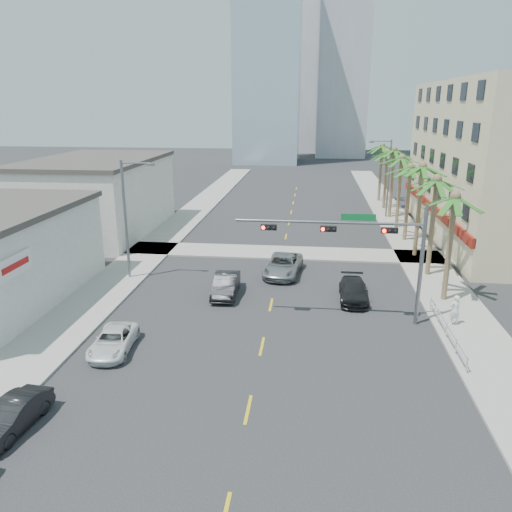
{
  "coord_description": "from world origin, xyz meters",
  "views": [
    {
      "loc": [
        2.47,
        -20.78,
        12.85
      ],
      "look_at": [
        -0.96,
        9.59,
        3.5
      ],
      "focal_mm": 35.0,
      "sensor_mm": 36.0,
      "label": 1
    }
  ],
  "objects": [
    {
      "name": "ground",
      "position": [
        0.0,
        0.0,
        0.0
      ],
      "size": [
        260.0,
        260.0,
        0.0
      ],
      "primitive_type": "plane",
      "color": "#262628",
      "rests_on": "ground"
    },
    {
      "name": "building_left_far",
      "position": [
        -19.5,
        28.0,
        3.6
      ],
      "size": [
        11.0,
        18.0,
        7.2
      ],
      "primitive_type": "cube",
      "color": "beige",
      "rests_on": "ground"
    },
    {
      "name": "sidewalk_right",
      "position": [
        12.0,
        20.0,
        0.07
      ],
      "size": [
        4.0,
        120.0,
        0.15
      ],
      "primitive_type": "cube",
      "color": "gray",
      "rests_on": "ground"
    },
    {
      "name": "car_lane_right",
      "position": [
        5.5,
        11.51,
        0.66
      ],
      "size": [
        1.92,
        4.6,
        1.33
      ],
      "primitive_type": "imported",
      "rotation": [
        0.0,
        0.0,
        -0.01
      ],
      "color": "black",
      "rests_on": "ground"
    },
    {
      "name": "car_parked_mid",
      "position": [
        -9.4,
        -4.42,
        0.64
      ],
      "size": [
        1.7,
        3.97,
        1.27
      ],
      "primitive_type": "imported",
      "rotation": [
        0.0,
        0.0,
        -0.09
      ],
      "color": "black",
      "rests_on": "ground"
    },
    {
      "name": "tower_far_right",
      "position": [
        9.0,
        110.0,
        30.0
      ],
      "size": [
        12.0,
        12.0,
        60.0
      ],
      "primitive_type": "cube",
      "color": "#ADADB2",
      "rests_on": "ground"
    },
    {
      "name": "palm_tree_2",
      "position": [
        11.6,
        22.4,
        7.78
      ],
      "size": [
        4.8,
        4.8,
        8.52
      ],
      "color": "brown",
      "rests_on": "ground"
    },
    {
      "name": "traffic_signal_mast",
      "position": [
        5.78,
        7.95,
        5.06
      ],
      "size": [
        11.12,
        0.54,
        7.2
      ],
      "color": "slate",
      "rests_on": "ground"
    },
    {
      "name": "palm_tree_4",
      "position": [
        11.6,
        32.8,
        7.43
      ],
      "size": [
        4.8,
        4.8,
        8.16
      ],
      "color": "brown",
      "rests_on": "ground"
    },
    {
      "name": "tower_far_center",
      "position": [
        -3.0,
        125.0,
        21.0
      ],
      "size": [
        16.0,
        16.0,
        42.0
      ],
      "primitive_type": "cube",
      "color": "#ADADB2",
      "rests_on": "ground"
    },
    {
      "name": "streetlight_right",
      "position": [
        11.0,
        38.0,
        5.06
      ],
      "size": [
        2.55,
        0.25,
        9.0
      ],
      "color": "slate",
      "rests_on": "ground"
    },
    {
      "name": "guardrail",
      "position": [
        10.3,
        6.0,
        0.67
      ],
      "size": [
        0.08,
        8.08,
        1.0
      ],
      "color": "silver",
      "rests_on": "ground"
    },
    {
      "name": "sidewalk_left",
      "position": [
        -12.0,
        20.0,
        0.07
      ],
      "size": [
        4.0,
        120.0,
        0.15
      ],
      "primitive_type": "cube",
      "color": "gray",
      "rests_on": "ground"
    },
    {
      "name": "streetlight_left",
      "position": [
        -11.0,
        14.0,
        5.06
      ],
      "size": [
        2.55,
        0.25,
        9.0
      ],
      "color": "slate",
      "rests_on": "ground"
    },
    {
      "name": "car_lane_left",
      "position": [
        -3.3,
        11.47,
        0.75
      ],
      "size": [
        1.74,
        4.61,
        1.5
      ],
      "primitive_type": "imported",
      "rotation": [
        0.0,
        0.0,
        0.03
      ],
      "color": "black",
      "rests_on": "ground"
    },
    {
      "name": "car_parked_far",
      "position": [
        -7.93,
        2.58,
        0.59
      ],
      "size": [
        2.31,
        4.41,
        1.18
      ],
      "primitive_type": "imported",
      "rotation": [
        0.0,
        0.0,
        0.08
      ],
      "color": "white",
      "rests_on": "ground"
    },
    {
      "name": "palm_tree_1",
      "position": [
        11.6,
        17.2,
        7.43
      ],
      "size": [
        4.8,
        4.8,
        8.16
      ],
      "color": "brown",
      "rests_on": "ground"
    },
    {
      "name": "palm_tree_3",
      "position": [
        11.6,
        27.6,
        7.08
      ],
      "size": [
        4.8,
        4.8,
        7.8
      ],
      "color": "brown",
      "rests_on": "ground"
    },
    {
      "name": "palm_tree_6",
      "position": [
        11.6,
        43.2,
        7.08
      ],
      "size": [
        4.8,
        4.8,
        7.8
      ],
      "color": "brown",
      "rests_on": "ground"
    },
    {
      "name": "car_lane_center",
      "position": [
        0.41,
        16.29,
        0.77
      ],
      "size": [
        3.17,
        5.79,
        1.54
      ],
      "primitive_type": "imported",
      "rotation": [
        0.0,
        0.0,
        -0.12
      ],
      "color": "#A1A1A6",
      "rests_on": "ground"
    },
    {
      "name": "palm_tree_0",
      "position": [
        11.6,
        12.0,
        7.08
      ],
      "size": [
        4.8,
        4.8,
        7.8
      ],
      "color": "brown",
      "rests_on": "ground"
    },
    {
      "name": "palm_tree_5",
      "position": [
        11.6,
        38.0,
        7.78
      ],
      "size": [
        4.8,
        4.8,
        8.52
      ],
      "color": "brown",
      "rests_on": "ground"
    },
    {
      "name": "tower_far_left",
      "position": [
        -8.0,
        95.0,
        24.0
      ],
      "size": [
        14.0,
        14.0,
        48.0
      ],
      "primitive_type": "cube",
      "color": "#99B2C6",
      "rests_on": "ground"
    },
    {
      "name": "palm_tree_7",
      "position": [
        11.6,
        48.4,
        7.43
      ],
      "size": [
        4.8,
        4.8,
        8.16
      ],
      "color": "brown",
      "rests_on": "ground"
    },
    {
      "name": "pedestrian",
      "position": [
        11.18,
        7.86,
        1.08
      ],
      "size": [
        0.79,
        0.66,
        1.86
      ],
      "primitive_type": "imported",
      "rotation": [
        0.0,
        0.0,
        3.51
      ],
      "color": "white",
      "rests_on": "sidewalk_right"
    },
    {
      "name": "sidewalk_cross",
      "position": [
        0.0,
        22.0,
        0.07
      ],
      "size": [
        80.0,
        4.0,
        0.15
      ],
      "primitive_type": "cube",
      "color": "gray",
      "rests_on": "ground"
    }
  ]
}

